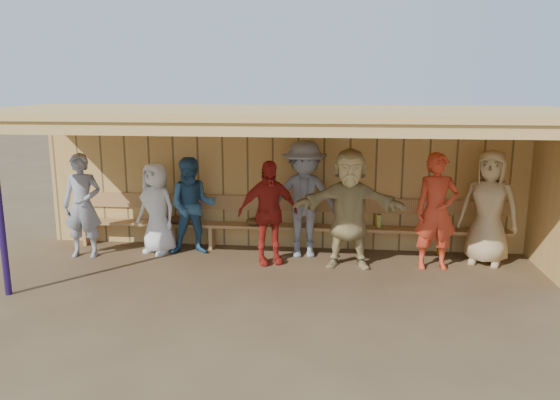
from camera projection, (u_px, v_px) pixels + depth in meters
The scene contains 12 objects.
ground at pixel (278, 270), 8.55m from camera, with size 90.00×90.00×0.00m, color brown.
player_a at pixel (82, 206), 9.07m from camera, with size 0.64×0.42×1.75m, color gray.
player_b at pixel (157, 208), 9.28m from camera, with size 0.77×0.50×1.58m, color white.
player_c at pixel (192, 206), 9.24m from camera, with size 0.81×0.63×1.66m, color #32608A.
player_d at pixel (268, 212), 8.73m from camera, with size 0.99×0.41×1.68m, color #B4261C.
player_e at pixel (304, 199), 9.07m from camera, with size 1.26×0.73×1.96m, color gray.
player_f at pixel (349, 208), 8.54m from camera, with size 1.76×0.56×1.90m, color tan.
player_g at pixel (436, 212), 8.47m from camera, with size 0.67×0.44×1.84m, color red.
player_h at pixel (489, 208), 8.69m from camera, with size 0.91×0.59×1.86m, color tan.
dugout_structure at pixel (306, 157), 8.82m from camera, with size 8.80×3.20×2.50m.
bench at pixel (285, 220), 9.53m from camera, with size 7.60×0.34×0.93m.
dugout_equipment at pixel (242, 223), 9.48m from camera, with size 5.84×0.62×0.80m.
Camera 1 is at (0.90, -8.08, 2.86)m, focal length 35.00 mm.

